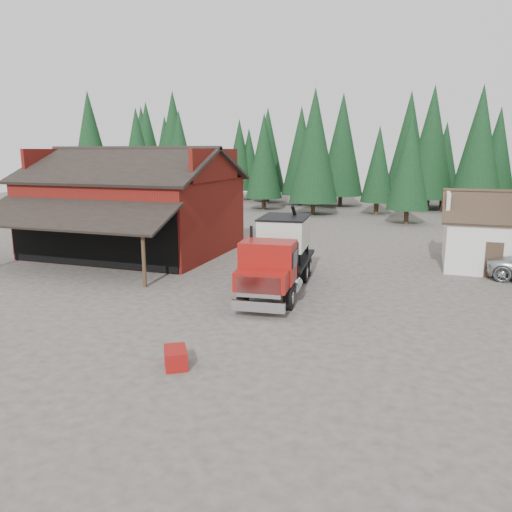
% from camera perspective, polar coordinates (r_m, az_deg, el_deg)
% --- Properties ---
extents(ground, '(120.00, 120.00, 0.00)m').
position_cam_1_polar(ground, '(22.10, -2.91, -6.20)').
color(ground, '#463E37').
rests_on(ground, ground).
extents(red_barn, '(12.80, 13.63, 7.18)m').
position_cam_1_polar(red_barn, '(35.17, -13.65, 4.78)').
color(red_barn, maroon).
rests_on(red_barn, ground).
extents(conifer_backdrop, '(76.00, 16.00, 16.00)m').
position_cam_1_polar(conifer_backdrop, '(62.34, 11.74, 5.37)').
color(conifer_backdrop, black).
rests_on(conifer_backdrop, ground).
extents(near_pine_a, '(4.40, 4.40, 11.40)m').
position_cam_1_polar(near_pine_a, '(56.09, -13.38, 11.14)').
color(near_pine_a, '#382619').
rests_on(near_pine_a, ground).
extents(near_pine_b, '(3.96, 3.96, 10.40)m').
position_cam_1_polar(near_pine_b, '(49.50, 17.16, 10.29)').
color(near_pine_b, '#382619').
rests_on(near_pine_b, ground).
extents(near_pine_d, '(5.28, 5.28, 13.40)m').
position_cam_1_polar(near_pine_d, '(54.76, 6.69, 12.41)').
color(near_pine_d, '#382619').
rests_on(near_pine_d, ground).
extents(feed_truck, '(3.37, 9.27, 4.10)m').
position_cam_1_polar(feed_truck, '(24.73, 2.63, 0.36)').
color(feed_truck, black).
rests_on(feed_truck, ground).
extents(equip_box, '(1.18, 1.30, 0.60)m').
position_cam_1_polar(equip_box, '(16.71, -9.16, -11.39)').
color(equip_box, maroon).
rests_on(equip_box, ground).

